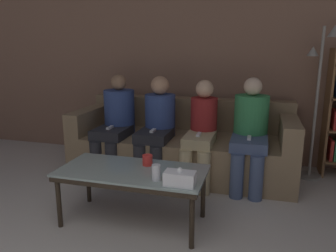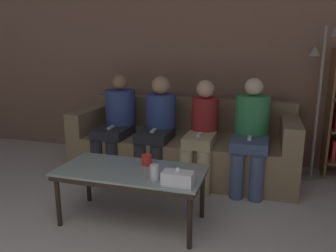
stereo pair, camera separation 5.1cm
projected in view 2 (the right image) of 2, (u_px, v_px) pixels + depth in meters
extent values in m
cube|color=#8C6651|center=(196.00, 57.00, 4.10)|extent=(12.00, 0.06, 2.60)
cube|color=#897051|center=(183.00, 154.00, 3.77)|extent=(2.45, 0.97, 0.44)
cube|color=#897051|center=(191.00, 113.00, 4.04)|extent=(2.45, 0.20, 0.38)
cube|color=#897051|center=(94.00, 118.00, 4.01)|extent=(0.18, 0.97, 0.26)
cube|color=#897051|center=(290.00, 131.00, 3.37)|extent=(0.18, 0.97, 0.26)
cube|color=#8C9E99|center=(131.00, 170.00, 2.63)|extent=(1.18, 0.57, 0.02)
cube|color=#2D2319|center=(131.00, 174.00, 2.63)|extent=(1.16, 0.56, 0.04)
cylinder|color=#2D2319|center=(58.00, 203.00, 2.62)|extent=(0.04, 0.04, 0.40)
cylinder|color=#2D2319|center=(190.00, 223.00, 2.32)|extent=(0.04, 0.04, 0.40)
cylinder|color=#2D2319|center=(88.00, 181.00, 3.06)|extent=(0.04, 0.04, 0.40)
cylinder|color=#2D2319|center=(202.00, 195.00, 2.75)|extent=(0.04, 0.04, 0.40)
cylinder|color=red|center=(147.00, 160.00, 2.71)|extent=(0.08, 0.08, 0.09)
cylinder|color=silver|center=(154.00, 172.00, 2.40)|extent=(0.06, 0.06, 0.12)
cube|color=white|center=(178.00, 179.00, 2.31)|extent=(0.22, 0.12, 0.10)
sphere|color=white|center=(178.00, 170.00, 2.30)|extent=(0.04, 0.04, 0.04)
cube|color=brown|center=(329.00, 114.00, 3.59)|extent=(0.02, 0.32, 1.41)
cube|color=red|center=(332.00, 149.00, 3.66)|extent=(0.03, 0.24, 0.23)
cylinder|color=gray|center=(310.00, 177.00, 3.65)|extent=(0.26, 0.26, 0.02)
cylinder|color=gray|center=(318.00, 106.00, 3.46)|extent=(0.03, 0.03, 1.63)
cone|color=gray|center=(315.00, 51.00, 3.39)|extent=(0.12, 0.12, 0.10)
cylinder|color=#28282D|center=(97.00, 161.00, 3.55)|extent=(0.13, 0.13, 0.44)
cylinder|color=#28282D|center=(112.00, 162.00, 3.50)|extent=(0.13, 0.13, 0.44)
cube|color=#28282D|center=(113.00, 132.00, 3.67)|extent=(0.35, 0.45, 0.10)
cylinder|color=#334784|center=(121.00, 111.00, 3.83)|extent=(0.35, 0.35, 0.50)
sphere|color=#997051|center=(120.00, 82.00, 3.75)|extent=(0.18, 0.18, 0.18)
cube|color=white|center=(111.00, 127.00, 3.61)|extent=(0.04, 0.12, 0.02)
cylinder|color=#28282D|center=(140.00, 165.00, 3.41)|extent=(0.13, 0.13, 0.44)
cylinder|color=#28282D|center=(156.00, 167.00, 3.36)|extent=(0.13, 0.13, 0.44)
cube|color=#28282D|center=(155.00, 135.00, 3.53)|extent=(0.34, 0.44, 0.10)
cylinder|color=#334784|center=(161.00, 115.00, 3.69)|extent=(0.34, 0.34, 0.47)
sphere|color=tan|center=(161.00, 85.00, 3.61)|extent=(0.20, 0.20, 0.20)
cube|color=white|center=(154.00, 131.00, 3.47)|extent=(0.04, 0.12, 0.02)
cylinder|color=tan|center=(186.00, 171.00, 3.24)|extent=(0.13, 0.13, 0.44)
cylinder|color=tan|center=(204.00, 173.00, 3.19)|extent=(0.13, 0.13, 0.44)
cube|color=tan|center=(200.00, 139.00, 3.37)|extent=(0.29, 0.48, 0.10)
cylinder|color=maroon|center=(205.00, 118.00, 3.55)|extent=(0.29, 0.29, 0.45)
sphere|color=#DBAD89|center=(205.00, 89.00, 3.48)|extent=(0.19, 0.19, 0.19)
cube|color=white|center=(199.00, 135.00, 3.31)|extent=(0.04, 0.12, 0.02)
cylinder|color=#47567A|center=(237.00, 176.00, 3.11)|extent=(0.13, 0.13, 0.44)
cylinder|color=#47567A|center=(256.00, 179.00, 3.06)|extent=(0.13, 0.13, 0.44)
cube|color=#47567A|center=(250.00, 143.00, 3.24)|extent=(0.35, 0.47, 0.10)
cylinder|color=#388E51|center=(252.00, 119.00, 3.41)|extent=(0.35, 0.35, 0.49)
sphere|color=beige|center=(254.00, 87.00, 3.33)|extent=(0.19, 0.19, 0.19)
cube|color=white|center=(250.00, 138.00, 3.18)|extent=(0.04, 0.12, 0.02)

